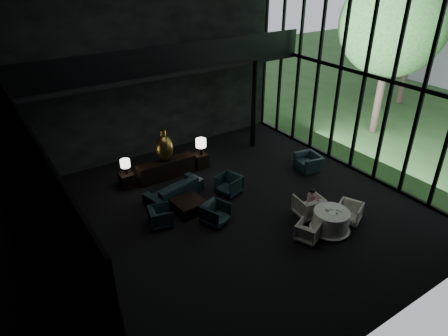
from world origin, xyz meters
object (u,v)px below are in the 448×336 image
side_table_right (200,160)px  dining_table (330,222)px  bronze_urn (164,148)px  coffee_table (188,206)px  lounge_armchair_south (216,212)px  dining_chair_east (349,212)px  side_table_left (127,180)px  lounge_armchair_east (229,183)px  console (166,169)px  table_lamp_left (125,164)px  dining_chair_north (309,204)px  dining_chair_west (308,232)px  lounge_armchair_west (161,216)px  child (312,197)px  table_lamp_right (201,144)px  sofa (174,186)px  window_armchair (309,160)px

side_table_right → dining_table: size_ratio=0.46×
bronze_urn → coffee_table: (-0.45, -2.66, -1.09)m
lounge_armchair_south → dining_chair_east: (3.79, -2.41, -0.04)m
side_table_left → lounge_armchair_east: bearing=-40.7°
dining_table → side_table_right: bearing=101.4°
console → table_lamp_left: 1.73m
dining_chair_east → dining_chair_north: bearing=-162.5°
bronze_urn → dining_chair_north: 5.97m
dining_chair_east → dining_chair_west: (-1.86, 0.04, -0.07)m
console → side_table_right: console is taller
dining_chair_north → dining_chair_east: 1.37m
lounge_armchair_west → child: size_ratio=1.15×
table_lamp_right → child: 5.28m
dining_chair_east → lounge_armchair_west: bearing=-146.6°
dining_table → dining_chair_east: dining_chair_east is taller
lounge_armchair_south → child: child is taller
lounge_armchair_east → dining_chair_west: size_ratio=1.47×
side_table_right → coffee_table: side_table_right is taller
table_lamp_left → lounge_armchair_west: (-0.01, -2.97, -0.66)m
dining_table → dining_chair_north: dining_chair_north is taller
table_lamp_right → sofa: size_ratio=0.29×
child → coffee_table: bearing=-37.2°
bronze_urn → table_lamp_left: bearing=176.7°
bronze_urn → dining_chair_east: bronze_urn is taller
lounge_armchair_south → bronze_urn: bearing=69.4°
table_lamp_left → window_armchair: table_lamp_left is taller
lounge_armchair_west → dining_table: 5.57m
console → coffee_table: 2.65m
window_armchair → dining_chair_north: dining_chair_north is taller
dining_chair_north → dining_chair_east: dining_chair_north is taller
table_lamp_right → dining_table: bearing=-78.4°
side_table_right → window_armchair: window_armchair is taller
side_table_right → bronze_urn: bearing=179.3°
window_armchair → dining_table: 4.24m
window_armchair → lounge_armchair_east: bearing=-84.4°
lounge_armchair_south → coffee_table: bearing=90.9°
bronze_urn → lounge_armchair_east: bearing=-60.1°
table_lamp_left → window_armchair: 7.44m
side_table_left → child: child is taller
dining_chair_west → child: child is taller
side_table_right → dining_chair_north: size_ratio=0.63×
side_table_left → table_lamp_right: bearing=-4.7°
side_table_left → lounge_armchair_south: bearing=-67.9°
console → lounge_armchair_south: bearing=-90.2°
lounge_armchair_south → table_lamp_right: bearing=45.8°
table_lamp_left → dining_table: 7.75m
lounge_armchair_west → dining_chair_east: (5.39, -3.31, 0.02)m
coffee_table → dining_chair_north: dining_chair_north is taller
window_armchair → table_lamp_right: bearing=-115.9°
dining_table → lounge_armchair_west: bearing=143.2°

